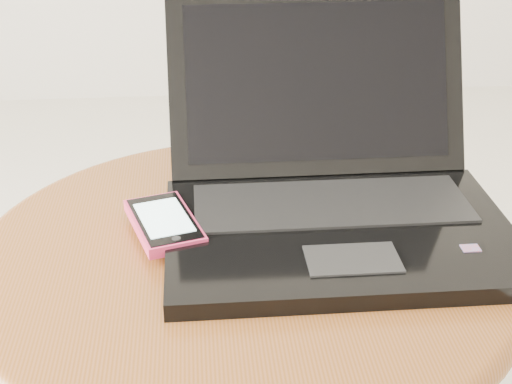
{
  "coord_description": "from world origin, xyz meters",
  "views": [
    {
      "loc": [
        -0.02,
        -0.73,
        0.96
      ],
      "look_at": [
        0.05,
        0.03,
        0.57
      ],
      "focal_mm": 52.56,
      "sensor_mm": 36.0,
      "label": 1
    }
  ],
  "objects": [
    {
      "name": "phone_black",
      "position": [
        -0.05,
        0.06,
        0.52
      ],
      "size": [
        0.11,
        0.14,
        0.01
      ],
      "color": "black",
      "rests_on": "table"
    },
    {
      "name": "phone_pink",
      "position": [
        -0.06,
        0.04,
        0.53
      ],
      "size": [
        0.1,
        0.14,
        0.02
      ],
      "color": "#D32E5C",
      "rests_on": "phone_black"
    },
    {
      "name": "laptop",
      "position": [
        0.14,
        0.07,
        0.56
      ],
      "size": [
        0.4,
        0.39,
        0.25
      ],
      "color": "black",
      "rests_on": "table"
    },
    {
      "name": "table",
      "position": [
        0.03,
        0.01,
        0.4
      ],
      "size": [
        0.64,
        0.64,
        0.51
      ],
      "color": "#512011",
      "rests_on": "ground"
    }
  ]
}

